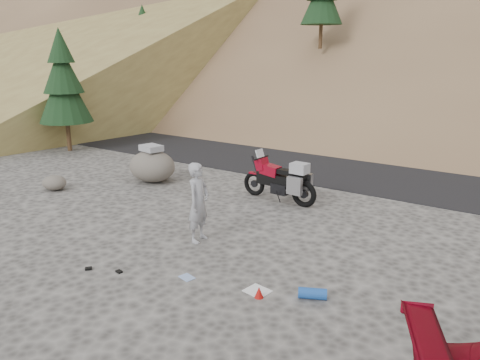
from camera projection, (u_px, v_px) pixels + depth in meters
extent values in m
plane|color=#3D3B39|center=(206.00, 243.00, 10.43)|extent=(140.00, 140.00, 0.00)
cube|color=black|center=(355.00, 165.00, 17.57)|extent=(120.00, 7.00, 0.05)
cube|color=olive|center=(83.00, 74.00, 42.12)|extent=(45.29, 46.00, 24.26)
cylinder|color=#3C2915|center=(321.00, 34.00, 22.40)|extent=(0.17, 0.17, 1.40)
cylinder|color=#3C2915|center=(145.00, 59.00, 31.98)|extent=(0.15, 0.15, 1.26)
cone|color=black|center=(144.00, 37.00, 31.60)|extent=(1.80, 1.80, 2.03)
cone|color=black|center=(143.00, 25.00, 31.40)|extent=(1.35, 1.35, 1.58)
cone|color=black|center=(142.00, 13.00, 31.19)|extent=(0.90, 0.90, 1.13)
cylinder|color=#3C2915|center=(68.00, 133.00, 19.79)|extent=(0.18, 0.18, 1.54)
cone|color=black|center=(64.00, 92.00, 19.33)|extent=(2.20, 2.20, 2.47)
cone|color=black|center=(62.00, 69.00, 19.08)|extent=(1.65, 1.65, 1.93)
cone|color=black|center=(60.00, 45.00, 18.83)|extent=(1.10, 1.10, 1.39)
torus|color=black|center=(254.00, 184.00, 13.77)|extent=(0.72, 0.17, 0.71)
cylinder|color=black|center=(254.00, 184.00, 13.77)|extent=(0.22, 0.08, 0.22)
torus|color=black|center=(304.00, 194.00, 12.79)|extent=(0.76, 0.19, 0.76)
cylinder|color=black|center=(304.00, 194.00, 12.79)|extent=(0.24, 0.10, 0.24)
cylinder|color=black|center=(257.00, 171.00, 13.61)|extent=(0.41, 0.09, 0.88)
cylinder|color=black|center=(261.00, 158.00, 13.41)|extent=(0.08, 0.67, 0.05)
cube|color=black|center=(278.00, 180.00, 13.23)|extent=(1.31, 0.33, 0.32)
cube|color=black|center=(281.00, 188.00, 13.23)|extent=(0.50, 0.35, 0.30)
cube|color=maroon|center=(270.00, 170.00, 13.31)|extent=(0.58, 0.35, 0.34)
cube|color=maroon|center=(262.00, 164.00, 13.44)|extent=(0.35, 0.38, 0.38)
cube|color=silver|center=(260.00, 154.00, 13.41)|extent=(0.14, 0.33, 0.28)
cube|color=black|center=(286.00, 172.00, 12.99)|extent=(0.61, 0.27, 0.13)
cube|color=black|center=(299.00, 176.00, 12.76)|extent=(0.39, 0.21, 0.11)
cube|color=silver|center=(294.00, 186.00, 12.58)|extent=(0.44, 0.15, 0.49)
cube|color=silver|center=(305.00, 181.00, 13.01)|extent=(0.44, 0.15, 0.49)
cube|color=#98999E|center=(300.00, 168.00, 12.69)|extent=(0.47, 0.39, 0.28)
cube|color=maroon|center=(254.00, 173.00, 13.69)|extent=(0.33, 0.15, 0.04)
cylinder|color=black|center=(278.00, 197.00, 13.10)|extent=(0.04, 0.23, 0.39)
cylinder|color=silver|center=(294.00, 191.00, 12.78)|extent=(0.50, 0.12, 0.14)
imported|color=#98999E|center=(200.00, 240.00, 10.61)|extent=(0.52, 0.71, 1.81)
ellipsoid|color=#534E47|center=(152.00, 166.00, 15.19)|extent=(1.97, 1.85, 1.02)
cube|color=#98999E|center=(151.00, 148.00, 15.02)|extent=(0.74, 0.62, 0.18)
ellipsoid|color=#534E47|center=(54.00, 183.00, 14.35)|extent=(0.77, 0.70, 0.45)
cube|color=white|center=(257.00, 291.00, 8.36)|extent=(0.47, 0.44, 0.01)
cylinder|color=#1B4DA5|center=(312.00, 293.00, 8.09)|extent=(0.53, 0.39, 0.20)
cone|color=#A90F0B|center=(259.00, 292.00, 8.13)|extent=(0.19, 0.19, 0.21)
cube|color=black|center=(119.00, 272.00, 9.07)|extent=(0.14, 0.11, 0.04)
cube|color=black|center=(89.00, 269.00, 9.19)|extent=(0.16, 0.16, 0.04)
cube|color=#88A3D2|center=(187.00, 277.00, 8.86)|extent=(0.34, 0.28, 0.01)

